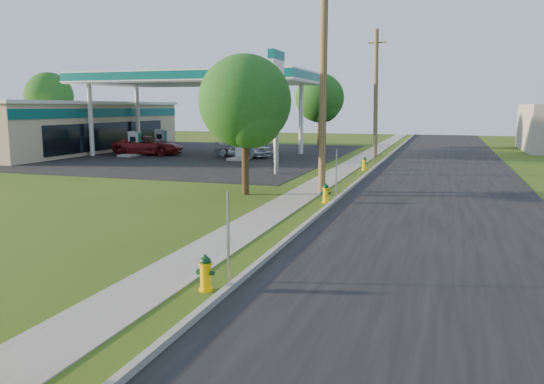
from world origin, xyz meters
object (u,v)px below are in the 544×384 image
object	(u,v)px
utility_pole_far	(376,93)
fuel_pump_ne	(242,149)
tree_verge	(246,105)
tree_back	(50,98)
car_red	(148,145)
car_silver	(243,147)
price_pylon	(276,77)
hydrant_far	(364,164)
utility_pole_mid	(323,80)
tree_lot	(321,100)
fuel_pump_nw	(135,146)
fuel_pump_se	(260,146)
fuel_pump_sw	(161,143)
hydrant_mid	(326,193)
hydrant_near	(205,273)

from	to	relation	value
utility_pole_far	fuel_pump_ne	bearing A→B (deg)	-150.67
tree_verge	tree_back	distance (m)	38.56
car_red	car_silver	world-z (taller)	car_silver
price_pylon	hydrant_far	bearing A→B (deg)	36.41
utility_pole_mid	tree_verge	bearing A→B (deg)	-148.72
tree_back	tree_verge	bearing A→B (deg)	-37.84
utility_pole_far	car_red	size ratio (longest dim) A/B	1.73
tree_lot	car_silver	xyz separation A→B (m)	(-3.33, -11.50, -3.64)
tree_lot	fuel_pump_ne	bearing A→B (deg)	-102.44
fuel_pump_nw	tree_back	xyz separation A→B (m)	(-15.46, 8.89, 3.96)
fuel_pump_nw	tree_verge	bearing A→B (deg)	-44.58
fuel_pump_nw	hydrant_far	bearing A→B (deg)	-12.72
tree_verge	price_pylon	bearing A→B (deg)	97.74
utility_pole_far	fuel_pump_ne	xyz separation A→B (m)	(-8.90, -5.00, -4.08)
utility_pole_far	price_pylon	bearing A→B (deg)	-107.33
fuel_pump_se	fuel_pump_sw	bearing A→B (deg)	180.00
fuel_pump_sw	hydrant_mid	xyz separation A→B (m)	(18.68, -19.69, -0.34)
hydrant_far	fuel_pump_se	bearing A→B (deg)	139.30
tree_back	hydrant_far	xyz separation A→B (m)	(33.97, -13.06, -4.27)
utility_pole_far	fuel_pump_nw	size ratio (longest dim) A/B	2.97
utility_pole_mid	price_pylon	distance (m)	6.76
fuel_pump_sw	hydrant_near	distance (m)	35.63
tree_lot	hydrant_far	distance (m)	18.71
utility_pole_far	tree_verge	world-z (taller)	utility_pole_far
utility_pole_far	hydrant_near	xyz separation A→B (m)	(0.61, -31.45, -4.42)
car_red	utility_pole_mid	bearing A→B (deg)	-136.28
car_red	fuel_pump_nw	bearing A→B (deg)	132.54
car_red	car_silver	xyz separation A→B (m)	(7.81, 0.51, 0.02)
fuel_pump_sw	tree_lot	distance (m)	15.22
fuel_pump_ne	tree_verge	size ratio (longest dim) A/B	0.53
utility_pole_far	car_red	xyz separation A→B (m)	(-17.20, -4.17, -4.04)
fuel_pump_sw	car_red	xyz separation A→B (m)	(0.70, -3.17, 0.04)
tree_lot	hydrant_near	bearing A→B (deg)	-80.35
fuel_pump_ne	car_red	xyz separation A→B (m)	(-8.30, 0.83, 0.04)
utility_pole_mid	fuel_pump_ne	world-z (taller)	utility_pole_mid
fuel_pump_nw	hydrant_near	size ratio (longest dim) A/B	4.11
utility_pole_mid	hydrant_far	world-z (taller)	utility_pole_mid
utility_pole_mid	fuel_pump_se	size ratio (longest dim) A/B	3.06
tree_verge	car_silver	world-z (taller)	tree_verge
utility_pole_far	fuel_pump_se	size ratio (longest dim) A/B	2.97
utility_pole_far	hydrant_near	bearing A→B (deg)	-88.89
fuel_pump_se	price_pylon	world-z (taller)	price_pylon
fuel_pump_nw	fuel_pump_se	distance (m)	9.85
utility_pole_far	tree_lot	world-z (taller)	utility_pole_far
utility_pole_mid	car_silver	bearing A→B (deg)	123.23
fuel_pump_ne	tree_back	distance (m)	26.32
fuel_pump_nw	fuel_pump_ne	size ratio (longest dim) A/B	1.00
fuel_pump_ne	fuel_pump_nw	bearing A→B (deg)	180.00
fuel_pump_ne	hydrant_far	distance (m)	10.39
tree_verge	tree_back	world-z (taller)	tree_back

